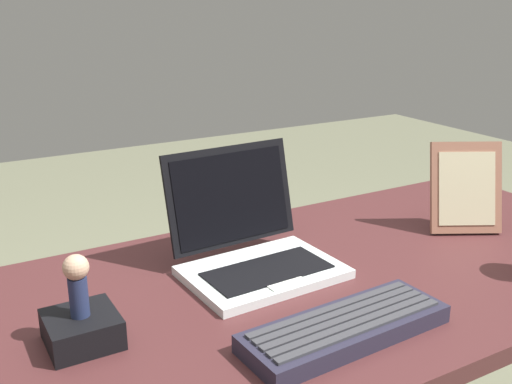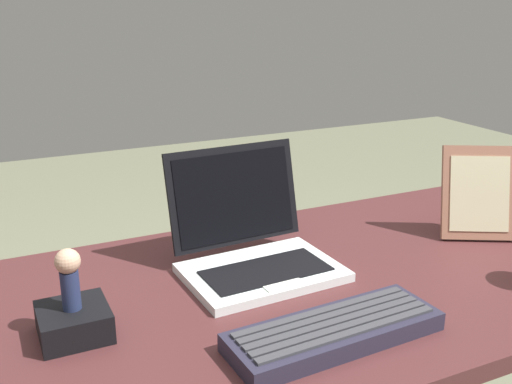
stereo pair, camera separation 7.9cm
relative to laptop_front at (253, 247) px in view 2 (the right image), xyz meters
name	(u,v)px [view 2 (the right image)]	position (x,y,z in m)	size (l,w,h in m)	color
desk	(268,322)	(-0.01, -0.08, -0.11)	(1.64, 0.67, 0.73)	#482223
laptop_front	(253,247)	(0.00, 0.00, 0.00)	(0.28, 0.25, 0.22)	silver
external_keyboard	(335,331)	(0.01, -0.27, -0.03)	(0.34, 0.13, 0.03)	#252335
photo_frame	(479,193)	(0.49, -0.05, 0.05)	(0.17, 0.13, 0.19)	#95604B
figurine_stand	(74,322)	(-0.34, -0.09, -0.02)	(0.10, 0.10, 0.05)	black
figurine	(69,275)	(-0.34, -0.09, 0.06)	(0.04, 0.04, 0.10)	#222C4F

